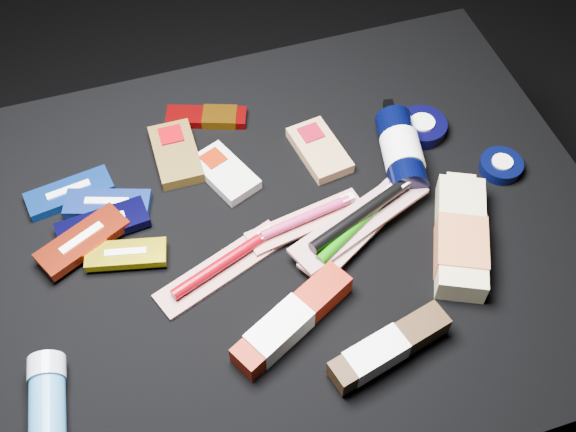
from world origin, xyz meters
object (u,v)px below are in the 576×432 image
object	(u,v)px
lotion_bottle	(401,152)
toothpaste_carton_red	(288,323)
bodywash_bottle	(461,239)
deodorant_stick	(47,399)

from	to	relation	value
lotion_bottle	toothpaste_carton_red	distance (m)	0.34
lotion_bottle	bodywash_bottle	world-z (taller)	lotion_bottle
lotion_bottle	toothpaste_carton_red	world-z (taller)	lotion_bottle
toothpaste_carton_red	bodywash_bottle	bearing A→B (deg)	-16.85
bodywash_bottle	toothpaste_carton_red	size ratio (longest dim) A/B	1.10
lotion_bottle	bodywash_bottle	size ratio (longest dim) A/B	0.92
lotion_bottle	deodorant_stick	distance (m)	0.62
lotion_bottle	deodorant_stick	size ratio (longest dim) A/B	1.60
lotion_bottle	bodywash_bottle	bearing A→B (deg)	-70.83
deodorant_stick	lotion_bottle	bearing A→B (deg)	28.63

